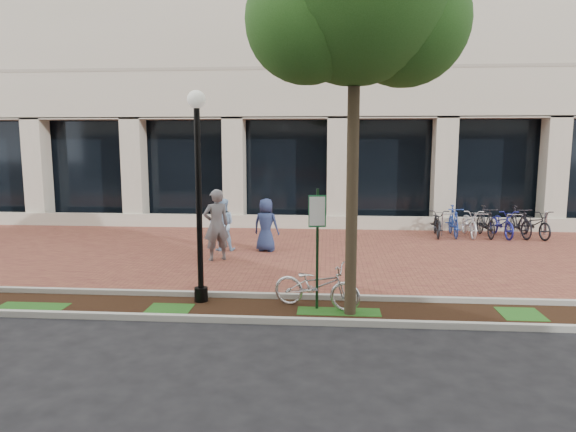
# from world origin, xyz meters

# --- Properties ---
(ground) EXTENTS (120.00, 120.00, 0.00)m
(ground) POSITION_xyz_m (0.00, 0.00, 0.00)
(ground) COLOR black
(ground) RESTS_ON ground
(brick_plaza) EXTENTS (40.00, 9.00, 0.01)m
(brick_plaza) POSITION_xyz_m (0.00, 0.00, 0.01)
(brick_plaza) COLOR brown
(brick_plaza) RESTS_ON ground
(planting_strip) EXTENTS (40.00, 1.50, 0.01)m
(planting_strip) POSITION_xyz_m (0.00, -5.25, 0.01)
(planting_strip) COLOR black
(planting_strip) RESTS_ON ground
(curb_plaza_side) EXTENTS (40.00, 0.12, 0.12)m
(curb_plaza_side) POSITION_xyz_m (0.00, -4.50, 0.06)
(curb_plaza_side) COLOR #A9A89F
(curb_plaza_side) RESTS_ON ground
(curb_street_side) EXTENTS (40.00, 0.12, 0.12)m
(curb_street_side) POSITION_xyz_m (0.00, -6.00, 0.06)
(curb_street_side) COLOR #A9A89F
(curb_street_side) RESTS_ON ground
(parking_sign) EXTENTS (0.34, 0.07, 2.39)m
(parking_sign) POSITION_xyz_m (1.46, -5.13, 1.52)
(parking_sign) COLOR #12341A
(parking_sign) RESTS_ON ground
(lamppost) EXTENTS (0.36, 0.36, 4.28)m
(lamppost) POSITION_xyz_m (-0.94, -4.82, 2.42)
(lamppost) COLOR black
(lamppost) RESTS_ON ground
(street_tree) EXTENTS (4.02, 3.35, 7.62)m
(street_tree) POSITION_xyz_m (2.15, -5.35, 5.72)
(street_tree) COLOR #443927
(street_tree) RESTS_ON ground
(locked_bicycle) EXTENTS (1.88, 1.10, 0.93)m
(locked_bicycle) POSITION_xyz_m (1.45, -5.04, 0.47)
(locked_bicycle) COLOR silver
(locked_bicycle) RESTS_ON ground
(pedestrian_left) EXTENTS (0.87, 0.76, 2.00)m
(pedestrian_left) POSITION_xyz_m (-1.43, -1.08, 1.00)
(pedestrian_left) COLOR slate
(pedestrian_left) RESTS_ON ground
(pedestrian_mid) EXTENTS (0.84, 0.68, 1.60)m
(pedestrian_mid) POSITION_xyz_m (-1.54, 0.26, 0.80)
(pedestrian_mid) COLOR #92B5D9
(pedestrian_mid) RESTS_ON ground
(pedestrian_right) EXTENTS (0.90, 0.71, 1.61)m
(pedestrian_right) POSITION_xyz_m (-0.20, 0.23, 0.81)
(pedestrian_right) COLOR navy
(pedestrian_right) RESTS_ON ground
(bollard) EXTENTS (0.12, 0.12, 0.88)m
(bollard) POSITION_xyz_m (9.38, 3.76, 0.45)
(bollard) COLOR #B1B1B6
(bollard) RESTS_ON ground
(bike_rack_cluster) EXTENTS (4.23, 1.96, 1.09)m
(bike_rack_cluster) POSITION_xyz_m (7.14, 3.21, 0.51)
(bike_rack_cluster) COLOR black
(bike_rack_cluster) RESTS_ON ground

